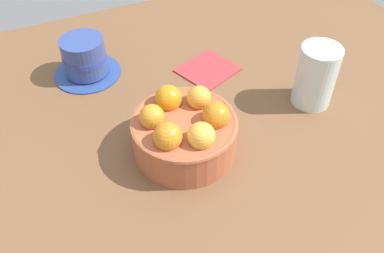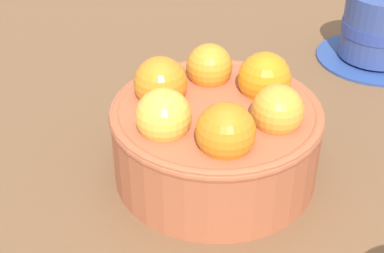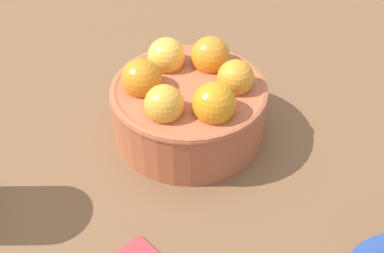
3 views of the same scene
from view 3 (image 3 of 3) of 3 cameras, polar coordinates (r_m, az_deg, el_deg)
The scene contains 2 objects.
ground_plane at distance 53.38cm, azimuth -0.35°, elevation -1.97°, with size 121.90×96.30×3.37cm, color brown.
terracotta_bowl at distance 49.54cm, azimuth -0.38°, elevation 2.93°, with size 16.33×16.33×9.37cm.
Camera 3 is at (-15.14, -35.51, 35.18)cm, focal length 44.05 mm.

